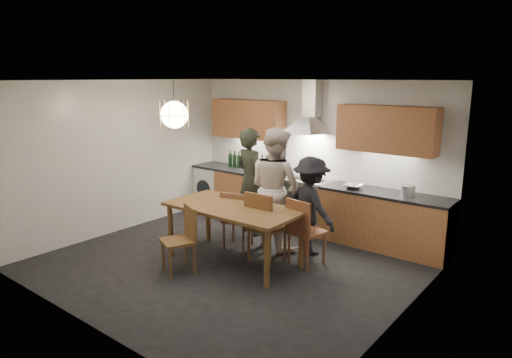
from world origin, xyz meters
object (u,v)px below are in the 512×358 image
Objects in this scene: chair_front at (184,235)px; person_mid at (276,188)px; chair_back_left at (236,216)px; wine_bottles at (248,161)px; stock_pot at (408,191)px; person_left at (251,182)px; person_right at (311,206)px; dining_table at (233,213)px; mixing_bowl at (353,186)px.

person_mid is (0.42, 1.57, 0.42)m from chair_front.
chair_back_left is 0.93× the size of wine_bottles.
stock_pot is at bearing -160.23° from chair_back_left.
chair_front is at bearing -129.63° from stock_pot.
person_left is 1.31m from person_right.
chair_front reaches higher than dining_table.
chair_back_left is at bearing -133.16° from mixing_bowl.
chair_back_left is 1.93m from wine_bottles.
person_mid is (0.69, -0.23, 0.04)m from person_left.
stock_pot is (2.14, 1.49, 0.45)m from chair_back_left.
person_left reaches higher than chair_front.
person_mid is at bearing -149.40° from stock_pot.
person_left is 6.21× the size of mixing_bowl.
wine_bottles is at bearing 179.00° from stock_pot.
mixing_bowl is at bearing -172.24° from stock_pot.
mixing_bowl is at bearing -148.32° from chair_back_left.
mixing_bowl is at bearing -4.23° from wine_bottles.
mixing_bowl is 1.40× the size of stock_pot.
person_right is at bearing -140.12° from stock_pot.
person_left is 1.13m from wine_bottles.
person_mid reaches higher than chair_front.
person_mid is 9.06× the size of stock_pot.
person_right reaches higher than mixing_bowl.
chair_back_left is at bearing 113.87° from chair_front.
stock_pot is (0.85, 0.12, 0.04)m from mixing_bowl.
stock_pot reaches higher than dining_table.
dining_table is 0.78m from chair_front.
person_right is at bearing -26.05° from wine_bottles.
person_left is 0.96× the size of person_mid.
chair_back_left is at bearing 62.71° from person_mid.
chair_front is 0.49× the size of person_mid.
person_mid is 2.00m from stock_pot.
person_left is 1.21× the size of person_right.
person_mid is at bearing -146.52° from chair_back_left.
chair_back_left is at bearing -56.73° from wine_bottles.
chair_front is at bearing 78.83° from person_right.
person_mid reaches higher than person_right.
person_left is 8.68× the size of stock_pot.
person_mid is 0.63m from person_right.
person_right is 7.16× the size of stock_pot.
stock_pot is at bearing -1.00° from wine_bottles.
mixing_bowl is (0.28, 0.82, 0.19)m from person_right.
chair_front is 1.95m from person_right.
person_left is 1.84× the size of wine_bottles.
person_right is 1.52× the size of wine_bottles.
person_left is 2.53m from stock_pot.
person_left reaches higher than stock_pot.
mixing_bowl is 0.85m from stock_pot.
mixing_bowl is 0.30× the size of wine_bottles.
wine_bottles is (-2.03, 0.99, 0.31)m from person_right.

